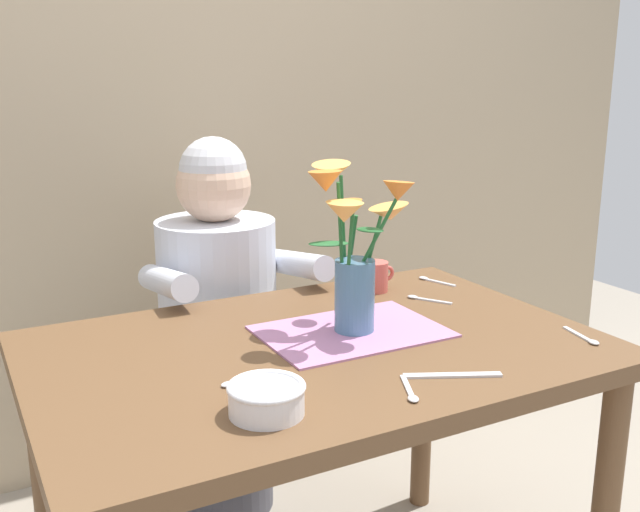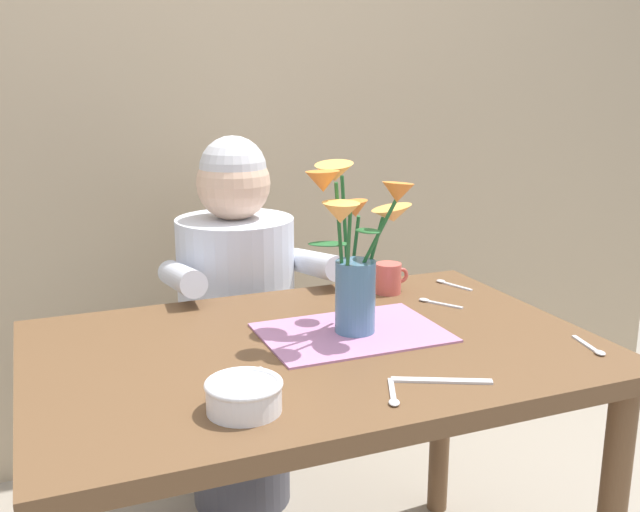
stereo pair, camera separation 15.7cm
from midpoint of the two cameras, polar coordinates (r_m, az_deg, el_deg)
The scene contains 13 objects.
wood_panel_backdrop at distance 2.46m, azimuth -7.90°, elevation 12.81°, with size 4.00×0.10×2.50m, color tan.
dining_table at distance 1.61m, azimuth 2.45°, elevation -10.18°, with size 1.20×0.80×0.74m.
seated_person at distance 2.17m, azimuth -4.33°, elevation -5.84°, with size 0.45×0.47×1.14m.
striped_placemat at distance 1.63m, azimuth 5.30°, elevation -6.05°, with size 0.40×0.28×0.01m, color #B275A3.
flower_vase at distance 1.58m, azimuth 5.66°, elevation 0.70°, with size 0.29×0.26×0.38m.
ceramic_bowl at distance 1.26m, azimuth -2.40°, elevation -10.89°, with size 0.14×0.14×0.06m.
dinner_knife at distance 1.42m, azimuth 12.71°, elevation -9.58°, with size 0.19×0.02×0.01m, color silver.
coffee_cup at distance 1.92m, azimuth 7.76°, elevation -1.77°, with size 0.09×0.07×0.08m.
spoon_0 at distance 2.04m, azimuth 12.22°, elevation -2.15°, with size 0.05×0.12×0.01m.
spoon_1 at distance 1.67m, azimuth 23.22°, elevation -6.74°, with size 0.04×0.12×0.01m.
spoon_2 at distance 1.40m, azimuth -4.12°, elevation -9.52°, with size 0.12×0.04×0.01m.
spoon_3 at distance 1.34m, azimuth 9.18°, elevation -10.90°, with size 0.06×0.11×0.01m.
spoon_4 at distance 1.87m, azimuth 11.29°, elevation -3.60°, with size 0.08×0.11×0.01m.
Camera 2 is at (-0.54, -1.36, 1.31)m, focal length 40.80 mm.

